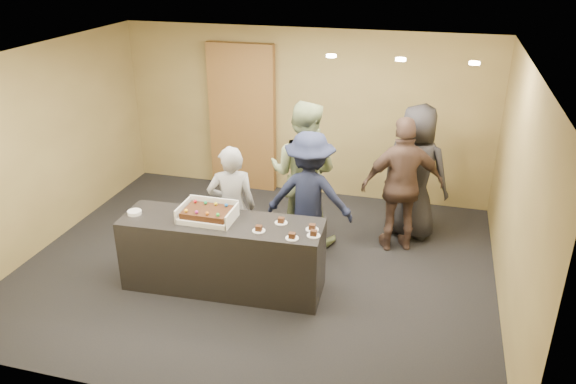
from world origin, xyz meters
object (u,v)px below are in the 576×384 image
at_px(person_sage_man, 304,173).
at_px(person_dark_suit, 415,172).
at_px(cake_box, 208,215).
at_px(plate_stack, 135,212).
at_px(storage_cabinet, 242,118).
at_px(person_navy_man, 309,197).
at_px(serving_counter, 223,254).
at_px(sheet_cake, 207,212).
at_px(person_server_grey, 232,208).
at_px(person_brown_extra, 402,185).

relative_size(person_sage_man, person_dark_suit, 1.05).
relative_size(cake_box, person_dark_suit, 0.33).
distance_m(cake_box, plate_stack, 0.91).
height_order(storage_cabinet, person_navy_man, storage_cabinet).
relative_size(person_sage_man, person_navy_man, 1.15).
bearing_deg(serving_counter, sheet_cake, 177.13).
distance_m(sheet_cake, person_server_grey, 0.54).
xyz_separation_m(storage_cabinet, person_brown_extra, (2.75, -1.45, -0.29)).
relative_size(sheet_cake, person_dark_suit, 0.28).
bearing_deg(cake_box, storage_cabinet, 101.79).
bearing_deg(sheet_cake, cake_box, 89.14).
bearing_deg(person_navy_man, cake_box, 41.48).
relative_size(serving_counter, person_navy_man, 1.37).
bearing_deg(person_navy_man, person_dark_suit, -144.29).
bearing_deg(plate_stack, person_server_grey, 30.00).
height_order(serving_counter, cake_box, cake_box).
relative_size(person_server_grey, person_navy_man, 0.95).
relative_size(cake_box, person_brown_extra, 0.34).
xyz_separation_m(storage_cabinet, plate_stack, (-0.28, -3.09, -0.30)).
bearing_deg(cake_box, sheet_cake, -90.86).
height_order(cake_box, person_server_grey, person_server_grey).
distance_m(storage_cabinet, person_sage_man, 2.13).
bearing_deg(person_sage_man, plate_stack, 47.72).
relative_size(storage_cabinet, person_server_grey, 1.48).
bearing_deg(sheet_cake, person_server_grey, 76.63).
relative_size(plate_stack, person_sage_man, 0.08).
height_order(person_sage_man, person_dark_suit, person_sage_man).
relative_size(serving_counter, storage_cabinet, 0.98).
height_order(person_server_grey, person_navy_man, person_navy_man).
distance_m(cake_box, person_dark_suit, 3.00).
bearing_deg(serving_counter, person_server_grey, 92.90).
bearing_deg(person_server_grey, cake_box, 55.32).
distance_m(sheet_cake, person_sage_man, 1.64).
height_order(serving_counter, storage_cabinet, storage_cabinet).
bearing_deg(person_dark_suit, person_navy_man, 54.43).
height_order(storage_cabinet, plate_stack, storage_cabinet).
height_order(serving_counter, plate_stack, plate_stack).
distance_m(cake_box, person_server_grey, 0.50).
xyz_separation_m(person_sage_man, person_brown_extra, (1.32, 0.12, -0.07)).
height_order(cake_box, person_brown_extra, person_brown_extra).
bearing_deg(person_brown_extra, person_navy_man, 7.03).
height_order(storage_cabinet, cake_box, storage_cabinet).
bearing_deg(cake_box, serving_counter, -8.05).
bearing_deg(sheet_cake, person_dark_suit, 41.29).
bearing_deg(person_navy_man, plate_stack, 27.11).
distance_m(person_server_grey, person_sage_man, 1.18).
xyz_separation_m(plate_stack, person_navy_man, (1.90, 1.08, -0.05)).
relative_size(plate_stack, person_navy_man, 0.10).
bearing_deg(person_brown_extra, sheet_cake, 16.80).
distance_m(sheet_cake, person_brown_extra, 2.63).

